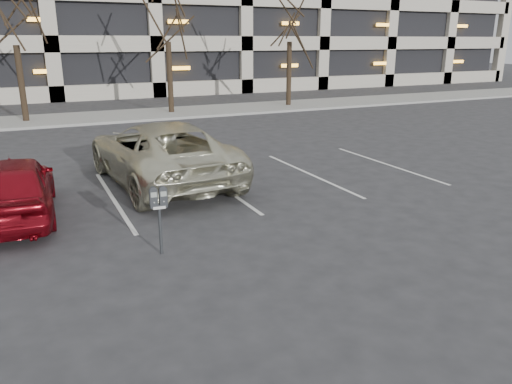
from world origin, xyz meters
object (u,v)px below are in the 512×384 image
Objects in this scene: parking_meter at (159,204)px; suv_silver at (161,152)px; car_red at (12,187)px; tree_d at (290,0)px.

parking_meter is 0.20× the size of suv_silver.
suv_silver is 1.50× the size of car_red.
tree_d is 21.77m from parking_meter.
parking_meter is (-12.18, -17.38, -4.90)m from tree_d.
parking_meter is at bearing 130.06° from car_red.
car_red is (-2.38, 3.21, -0.25)m from parking_meter.
parking_meter is 0.30× the size of car_red.
tree_d is 1.31× the size of suv_silver.
tree_d is at bearing -132.22° from car_red.
suv_silver reaches higher than car_red.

